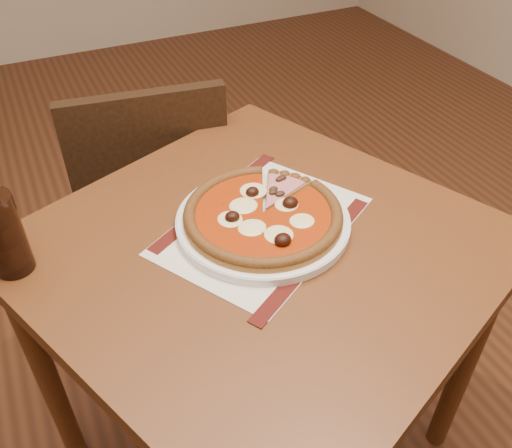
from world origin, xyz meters
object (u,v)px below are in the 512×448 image
at_px(pizza, 263,214).
at_px(bottle, 2,230).
at_px(table, 260,280).
at_px(chair_far, 152,195).
at_px(plate, 263,222).

xyz_separation_m(pizza, bottle, (-0.45, 0.08, 0.06)).
height_order(table, chair_far, chair_far).
relative_size(chair_far, bottle, 3.81).
relative_size(plate, bottle, 1.51).
xyz_separation_m(table, plate, (0.03, 0.04, 0.11)).
distance_m(pizza, bottle, 0.46).
height_order(plate, bottle, bottle).
bearing_deg(table, bottle, 163.54).
bearing_deg(plate, pizza, -140.07).
relative_size(plate, pizza, 1.10).
height_order(table, pizza, pizza).
xyz_separation_m(chair_far, bottle, (-0.36, -0.46, 0.35)).
bearing_deg(bottle, pizza, -10.55).
bearing_deg(bottle, table, -16.46).
xyz_separation_m(plate, bottle, (-0.45, 0.08, 0.08)).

